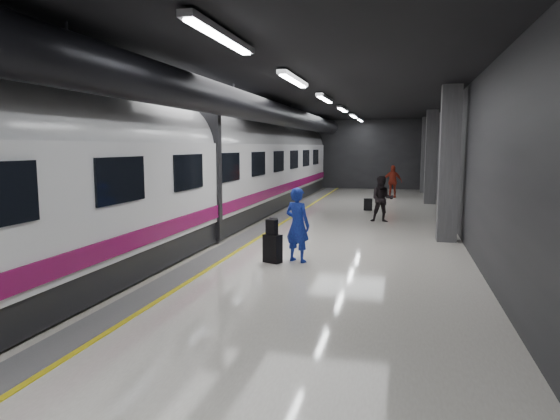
# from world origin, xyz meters

# --- Properties ---
(ground) EXTENTS (40.00, 40.00, 0.00)m
(ground) POSITION_xyz_m (0.00, 0.00, 0.00)
(ground) COLOR white
(ground) RESTS_ON ground
(platform_hall) EXTENTS (10.02, 40.02, 4.51)m
(platform_hall) POSITION_xyz_m (-0.29, 0.96, 3.54)
(platform_hall) COLOR black
(platform_hall) RESTS_ON ground
(train) EXTENTS (3.05, 38.00, 4.05)m
(train) POSITION_xyz_m (-3.25, -0.00, 2.07)
(train) COLOR black
(train) RESTS_ON ground
(traveler_main) EXTENTS (0.77, 0.66, 1.80)m
(traveler_main) POSITION_xyz_m (0.85, -1.66, 0.90)
(traveler_main) COLOR blue
(traveler_main) RESTS_ON ground
(suitcase_main) EXTENTS (0.48, 0.41, 0.68)m
(suitcase_main) POSITION_xyz_m (0.29, -1.89, 0.34)
(suitcase_main) COLOR black
(suitcase_main) RESTS_ON ground
(shoulder_bag) EXTENTS (0.31, 0.24, 0.37)m
(shoulder_bag) POSITION_xyz_m (0.28, -1.91, 0.86)
(shoulder_bag) COLOR black
(shoulder_bag) RESTS_ON suitcase_main
(traveler_far_a) EXTENTS (0.85, 0.67, 1.70)m
(traveler_far_a) POSITION_xyz_m (2.55, 5.26, 0.85)
(traveler_far_a) COLOR black
(traveler_far_a) RESTS_ON ground
(traveler_far_b) EXTENTS (1.03, 0.43, 1.75)m
(traveler_far_b) POSITION_xyz_m (2.70, 14.55, 0.87)
(traveler_far_b) COLOR #9C2F16
(traveler_far_b) RESTS_ON ground
(suitcase_far) EXTENTS (0.38, 0.28, 0.52)m
(suitcase_far) POSITION_xyz_m (1.82, 8.60, 0.26)
(suitcase_far) COLOR black
(suitcase_far) RESTS_ON ground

